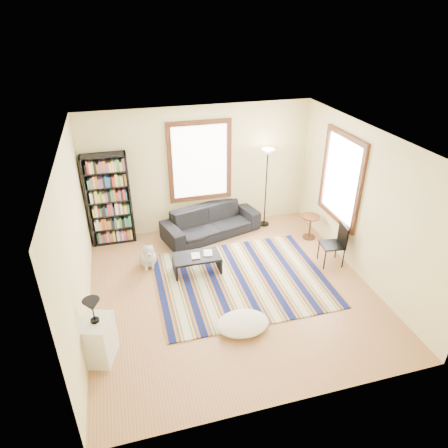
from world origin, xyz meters
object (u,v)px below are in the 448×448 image
object	(u,v)px
bookshelf	(109,200)
coffee_table	(197,264)
side_table	(310,227)
folding_chair	(332,245)
sofa	(211,222)
white_cabinet	(99,340)
floor_lamp	(266,189)
dog	(147,253)
floor_cushion	(243,323)

from	to	relation	value
bookshelf	coffee_table	xyz separation A→B (m)	(1.50, -1.61, -0.82)
side_table	folding_chair	bearing A→B (deg)	-92.76
sofa	white_cabinet	xyz separation A→B (m)	(-2.42, -3.10, 0.03)
floor_lamp	side_table	distance (m)	1.31
folding_chair	dog	bearing A→B (deg)	172.86
coffee_table	floor_cushion	distance (m)	1.78
side_table	floor_lamp	bearing A→B (deg)	132.25
floor_cushion	dog	distance (m)	2.56
sofa	floor_cushion	xyz separation A→B (m)	(-0.23, -3.08, -0.21)
sofa	coffee_table	distance (m)	1.48
side_table	folding_chair	world-z (taller)	folding_chair
side_table	dog	size ratio (longest dim) A/B	0.97
floor_cushion	floor_lamp	size ratio (longest dim) A/B	0.46
bookshelf	dog	distance (m)	1.48
bookshelf	coffee_table	distance (m)	2.35
sofa	side_table	xyz separation A→B (m)	(2.08, -0.74, -0.05)
bookshelf	coffee_table	bearing A→B (deg)	-47.02
folding_chair	white_cabinet	distance (m)	4.64
floor_cushion	white_cabinet	world-z (taller)	white_cabinet
floor_cushion	folding_chair	distance (m)	2.63
white_cabinet	side_table	bearing A→B (deg)	45.90
bookshelf	floor_lamp	size ratio (longest dim) A/B	1.08
sofa	floor_lamp	bearing A→B (deg)	-11.59
floor_lamp	dog	distance (m)	3.06
side_table	folding_chair	xyz separation A→B (m)	(-0.05, -1.04, 0.16)
side_table	bookshelf	bearing A→B (deg)	166.51
coffee_table	sofa	bearing A→B (deg)	65.44
floor_cushion	folding_chair	xyz separation A→B (m)	(2.26, 1.30, 0.32)
side_table	white_cabinet	size ratio (longest dim) A/B	0.77
folding_chair	white_cabinet	bearing A→B (deg)	-156.25
floor_cushion	dog	size ratio (longest dim) A/B	1.54
coffee_table	folding_chair	distance (m)	2.69
bookshelf	sofa	bearing A→B (deg)	-7.27
bookshelf	folding_chair	size ratio (longest dim) A/B	2.33
white_cabinet	floor_lamp	bearing A→B (deg)	58.74
coffee_table	dog	world-z (taller)	dog
side_table	dog	xyz separation A→B (m)	(-3.59, -0.13, 0.01)
floor_cushion	side_table	size ratio (longest dim) A/B	1.58
side_table	folding_chair	size ratio (longest dim) A/B	0.63
floor_lamp	white_cabinet	bearing A→B (deg)	-139.48
coffee_table	floor_lamp	bearing A→B (deg)	36.78
side_table	folding_chair	distance (m)	1.05
floor_cushion	bookshelf	bearing A→B (deg)	119.37
bookshelf	floor_lamp	xyz separation A→B (m)	(3.43, -0.17, -0.07)
floor_lamp	white_cabinet	size ratio (longest dim) A/B	2.66
sofa	floor_cushion	size ratio (longest dim) A/B	2.53
side_table	coffee_table	bearing A→B (deg)	-167.29
sofa	floor_lamp	world-z (taller)	floor_lamp
folding_chair	coffee_table	bearing A→B (deg)	177.92
coffee_table	floor_lamp	xyz separation A→B (m)	(1.93, 1.44, 0.75)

